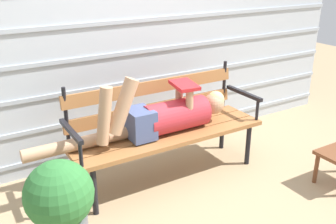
{
  "coord_description": "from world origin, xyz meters",
  "views": [
    {
      "loc": [
        -1.53,
        -2.47,
        1.79
      ],
      "look_at": [
        0.0,
        0.09,
        0.61
      ],
      "focal_mm": 41.18,
      "sensor_mm": 36.0,
      "label": 1
    }
  ],
  "objects": [
    {
      "name": "reclining_person",
      "position": [
        -0.06,
        0.08,
        0.59
      ],
      "size": [
        1.75,
        0.27,
        0.56
      ],
      "color": "#B72D38"
    },
    {
      "name": "park_bench",
      "position": [
        -0.0,
        0.16,
        0.48
      ],
      "size": [
        1.7,
        0.51,
        0.89
      ],
      "color": "#9E6638",
      "rests_on": "ground"
    },
    {
      "name": "potted_plant",
      "position": [
        -1.07,
        -0.4,
        0.37
      ],
      "size": [
        0.43,
        0.43,
        0.67
      ],
      "color": "slate",
      "rests_on": "ground"
    },
    {
      "name": "house_siding",
      "position": [
        0.0,
        0.72,
        1.14
      ],
      "size": [
        5.07,
        0.08,
        2.27
      ],
      "color": "#B2BCC6",
      "rests_on": "ground"
    },
    {
      "name": "ground_plane",
      "position": [
        0.0,
        0.0,
        0.0
      ],
      "size": [
        12.0,
        12.0,
        0.0
      ],
      "primitive_type": "plane",
      "color": "tan"
    }
  ]
}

